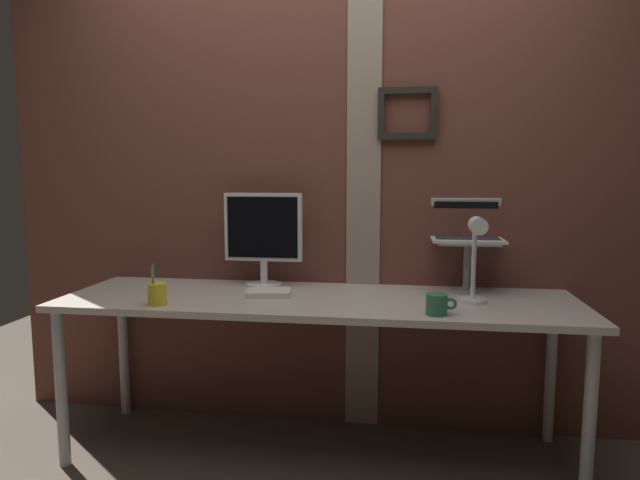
{
  "coord_description": "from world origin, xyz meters",
  "views": [
    {
      "loc": [
        0.36,
        -2.33,
        1.3
      ],
      "look_at": [
        -0.0,
        0.18,
        0.99
      ],
      "focal_mm": 30.9,
      "sensor_mm": 36.0,
      "label": 1
    }
  ],
  "objects_px": {
    "monitor": "(263,232)",
    "laptop": "(466,229)",
    "desk_lamp": "(476,251)",
    "pen_cup": "(157,294)",
    "coffee_mug": "(437,304)"
  },
  "relations": [
    {
      "from": "desk_lamp",
      "to": "coffee_mug",
      "type": "distance_m",
      "value": 0.31
    },
    {
      "from": "monitor",
      "to": "pen_cup",
      "type": "bearing_deg",
      "value": -127.95
    },
    {
      "from": "monitor",
      "to": "laptop",
      "type": "bearing_deg",
      "value": 3.91
    },
    {
      "from": "monitor",
      "to": "coffee_mug",
      "type": "bearing_deg",
      "value": -28.89
    },
    {
      "from": "monitor",
      "to": "pen_cup",
      "type": "relative_size",
      "value": 2.59
    },
    {
      "from": "laptop",
      "to": "pen_cup",
      "type": "relative_size",
      "value": 1.86
    },
    {
      "from": "pen_cup",
      "to": "laptop",
      "type": "bearing_deg",
      "value": 21.26
    },
    {
      "from": "laptop",
      "to": "desk_lamp",
      "type": "xyz_separation_m",
      "value": [
        0.0,
        -0.34,
        -0.06
      ]
    },
    {
      "from": "monitor",
      "to": "laptop",
      "type": "xyz_separation_m",
      "value": [
        0.98,
        0.07,
        0.02
      ]
    },
    {
      "from": "coffee_mug",
      "to": "monitor",
      "type": "bearing_deg",
      "value": 151.11
    },
    {
      "from": "laptop",
      "to": "pen_cup",
      "type": "distance_m",
      "value": 1.46
    },
    {
      "from": "coffee_mug",
      "to": "laptop",
      "type": "bearing_deg",
      "value": 72.55
    },
    {
      "from": "pen_cup",
      "to": "monitor",
      "type": "bearing_deg",
      "value": 52.05
    },
    {
      "from": "laptop",
      "to": "desk_lamp",
      "type": "distance_m",
      "value": 0.34
    },
    {
      "from": "monitor",
      "to": "pen_cup",
      "type": "distance_m",
      "value": 0.62
    }
  ]
}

